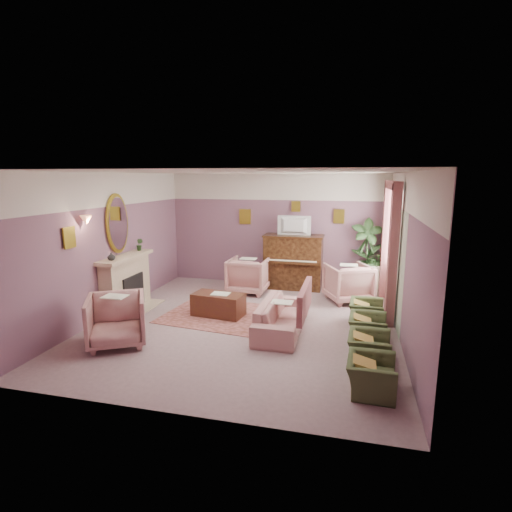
% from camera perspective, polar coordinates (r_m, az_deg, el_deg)
% --- Properties ---
extents(floor, '(5.50, 6.00, 0.01)m').
position_cam_1_polar(floor, '(7.62, -1.57, -9.65)').
color(floor, gray).
rests_on(floor, ground).
extents(ceiling, '(5.50, 6.00, 0.01)m').
position_cam_1_polar(ceiling, '(7.12, -1.70, 11.91)').
color(ceiling, beige).
rests_on(ceiling, wall_back).
extents(wall_back, '(5.50, 0.02, 2.80)m').
position_cam_1_polar(wall_back, '(10.13, 2.88, 3.76)').
color(wall_back, '#634B64').
rests_on(wall_back, floor).
extents(wall_front, '(5.50, 0.02, 2.80)m').
position_cam_1_polar(wall_front, '(4.50, -11.87, -6.01)').
color(wall_front, '#634B64').
rests_on(wall_front, floor).
extents(wall_left, '(0.02, 6.00, 2.80)m').
position_cam_1_polar(wall_left, '(8.39, -20.06, 1.53)').
color(wall_left, '#634B64').
rests_on(wall_left, floor).
extents(wall_right, '(0.02, 6.00, 2.80)m').
position_cam_1_polar(wall_right, '(7.04, 20.50, -0.25)').
color(wall_right, '#634B64').
rests_on(wall_right, floor).
extents(picture_rail_band, '(5.50, 0.01, 0.65)m').
position_cam_1_polar(picture_rail_band, '(10.04, 2.93, 9.84)').
color(picture_rail_band, beige).
rests_on(picture_rail_band, wall_back).
extents(stripe_panel, '(0.01, 3.00, 2.15)m').
position_cam_1_polar(stripe_panel, '(8.37, 19.26, -0.71)').
color(stripe_panel, '#A9B89D').
rests_on(stripe_panel, wall_right).
extents(fireplace_surround, '(0.30, 1.40, 1.10)m').
position_cam_1_polar(fireplace_surround, '(8.64, -18.07, -3.85)').
color(fireplace_surround, '#CAB490').
rests_on(fireplace_surround, floor).
extents(fireplace_inset, '(0.18, 0.72, 0.68)m').
position_cam_1_polar(fireplace_inset, '(8.63, -17.44, -4.86)').
color(fireplace_inset, black).
rests_on(fireplace_inset, floor).
extents(fire_ember, '(0.06, 0.54, 0.10)m').
position_cam_1_polar(fire_ember, '(8.66, -17.14, -6.03)').
color(fire_ember, orange).
rests_on(fire_ember, floor).
extents(mantel_shelf, '(0.40, 1.55, 0.07)m').
position_cam_1_polar(mantel_shelf, '(8.50, -18.13, -0.15)').
color(mantel_shelf, '#CAB490').
rests_on(mantel_shelf, fireplace_surround).
extents(hearth, '(0.55, 1.50, 0.02)m').
position_cam_1_polar(hearth, '(8.69, -16.72, -7.38)').
color(hearth, '#CAB490').
rests_on(hearth, floor).
extents(mirror_frame, '(0.04, 0.72, 1.20)m').
position_cam_1_polar(mirror_frame, '(8.47, -19.22, 4.41)').
color(mirror_frame, '#AB9729').
rests_on(mirror_frame, wall_left).
extents(mirror_glass, '(0.01, 0.60, 1.06)m').
position_cam_1_polar(mirror_glass, '(8.46, -19.07, 4.41)').
color(mirror_glass, white).
rests_on(mirror_glass, wall_left).
extents(sconce_shade, '(0.20, 0.20, 0.16)m').
position_cam_1_polar(sconce_shade, '(7.55, -23.10, 4.75)').
color(sconce_shade, '#EC9262').
rests_on(sconce_shade, wall_left).
extents(piano, '(1.40, 0.60, 1.30)m').
position_cam_1_polar(piano, '(9.86, 5.34, -0.91)').
color(piano, '#39200F').
rests_on(piano, floor).
extents(piano_keyshelf, '(1.30, 0.12, 0.06)m').
position_cam_1_polar(piano_keyshelf, '(9.51, 5.03, -0.92)').
color(piano_keyshelf, '#39200F').
rests_on(piano_keyshelf, piano).
extents(piano_keys, '(1.20, 0.08, 0.02)m').
position_cam_1_polar(piano_keys, '(9.50, 5.04, -0.69)').
color(piano_keys, white).
rests_on(piano_keys, piano).
extents(piano_top, '(1.45, 0.65, 0.04)m').
position_cam_1_polar(piano_top, '(9.75, 5.41, 2.89)').
color(piano_top, '#39200F').
rests_on(piano_top, piano).
extents(television, '(0.80, 0.12, 0.48)m').
position_cam_1_polar(television, '(9.66, 5.40, 4.55)').
color(television, black).
rests_on(television, piano).
extents(print_back_left, '(0.30, 0.03, 0.38)m').
position_cam_1_polar(print_back_left, '(10.23, -1.57, 5.65)').
color(print_back_left, '#AB9729').
rests_on(print_back_left, wall_back).
extents(print_back_right, '(0.26, 0.03, 0.34)m').
position_cam_1_polar(print_back_right, '(9.87, 11.77, 5.56)').
color(print_back_right, '#AB9729').
rests_on(print_back_right, wall_back).
extents(print_back_mid, '(0.22, 0.03, 0.26)m').
position_cam_1_polar(print_back_mid, '(9.95, 5.72, 7.05)').
color(print_back_mid, '#AB9729').
rests_on(print_back_mid, wall_back).
extents(print_left_wall, '(0.03, 0.28, 0.36)m').
position_cam_1_polar(print_left_wall, '(7.37, -25.12, 2.40)').
color(print_left_wall, '#AB9729').
rests_on(print_left_wall, wall_left).
extents(window_blind, '(0.03, 1.40, 1.80)m').
position_cam_1_polar(window_blind, '(8.51, 19.14, 3.76)').
color(window_blind, silver).
rests_on(window_blind, wall_right).
extents(curtain_left, '(0.16, 0.34, 2.60)m').
position_cam_1_polar(curtain_left, '(7.66, 18.96, -0.03)').
color(curtain_left, '#8B494D').
rests_on(curtain_left, floor).
extents(curtain_right, '(0.16, 0.34, 2.60)m').
position_cam_1_polar(curtain_right, '(9.47, 18.02, 2.08)').
color(curtain_right, '#8B494D').
rests_on(curtain_right, floor).
extents(pelmet, '(0.16, 2.20, 0.16)m').
position_cam_1_polar(pelmet, '(8.45, 18.97, 9.58)').
color(pelmet, '#8B494D').
rests_on(pelmet, wall_right).
extents(mantel_plant, '(0.16, 0.16, 0.28)m').
position_cam_1_polar(mantel_plant, '(8.93, -16.30, 1.59)').
color(mantel_plant, '#274721').
rests_on(mantel_plant, mantel_shelf).
extents(mantel_vase, '(0.16, 0.16, 0.16)m').
position_cam_1_polar(mantel_vase, '(8.06, -19.97, -0.07)').
color(mantel_vase, beige).
rests_on(mantel_vase, mantel_shelf).
extents(area_rug, '(2.69, 2.07, 0.01)m').
position_cam_1_polar(area_rug, '(8.05, -3.86, -8.46)').
color(area_rug, '#97534C').
rests_on(area_rug, floor).
extents(coffee_table, '(1.06, 0.63, 0.45)m').
position_cam_1_polar(coffee_table, '(8.01, -5.40, -6.94)').
color(coffee_table, '#492517').
rests_on(coffee_table, floor).
extents(table_paper, '(0.35, 0.28, 0.01)m').
position_cam_1_polar(table_paper, '(7.92, -5.09, -5.39)').
color(table_paper, beige).
rests_on(table_paper, coffee_table).
extents(sofa, '(0.62, 1.87, 0.75)m').
position_cam_1_polar(sofa, '(7.19, 3.73, -7.78)').
color(sofa, tan).
rests_on(sofa, floor).
extents(sofa_throw, '(0.09, 1.41, 0.52)m').
position_cam_1_polar(sofa_throw, '(7.06, 6.97, -6.28)').
color(sofa_throw, '#8B494D').
rests_on(sofa_throw, sofa).
extents(floral_armchair_left, '(0.89, 0.89, 0.92)m').
position_cam_1_polar(floral_armchair_left, '(9.49, -1.10, -2.51)').
color(floral_armchair_left, tan).
rests_on(floral_armchair_left, floor).
extents(floral_armchair_right, '(0.89, 0.89, 0.92)m').
position_cam_1_polar(floral_armchair_right, '(9.06, 13.03, -3.47)').
color(floral_armchair_right, tan).
rests_on(floral_armchair_right, floor).
extents(floral_armchair_front, '(0.89, 0.89, 0.92)m').
position_cam_1_polar(floral_armchair_front, '(6.96, -19.32, -8.30)').
color(floral_armchair_front, tan).
rests_on(floral_armchair_front, floor).
extents(olive_chair_a, '(0.49, 0.70, 0.60)m').
position_cam_1_polar(olive_chair_a, '(5.48, 16.15, -15.36)').
color(olive_chair_a, '#44532D').
rests_on(olive_chair_a, floor).
extents(olive_chair_b, '(0.49, 0.70, 0.60)m').
position_cam_1_polar(olive_chair_b, '(6.23, 15.87, -12.02)').
color(olive_chair_b, '#44532D').
rests_on(olive_chair_b, floor).
extents(olive_chair_c, '(0.49, 0.70, 0.60)m').
position_cam_1_polar(olive_chair_c, '(6.99, 15.65, -9.40)').
color(olive_chair_c, '#44532D').
rests_on(olive_chair_c, floor).
extents(olive_chair_d, '(0.49, 0.70, 0.60)m').
position_cam_1_polar(olive_chair_d, '(7.76, 15.48, -7.30)').
color(olive_chair_d, '#44532D').
rests_on(olive_chair_d, floor).
extents(side_table, '(0.52, 0.52, 0.70)m').
position_cam_1_polar(side_table, '(9.80, 16.21, -3.19)').
color(side_table, white).
rests_on(side_table, floor).
extents(side_plant_big, '(0.30, 0.30, 0.34)m').
position_cam_1_polar(side_plant_big, '(9.69, 16.37, -0.21)').
color(side_plant_big, '#274721').
rests_on(side_plant_big, side_table).
extents(side_plant_small, '(0.16, 0.16, 0.28)m').
position_cam_1_polar(side_plant_small, '(9.61, 17.10, -0.53)').
color(side_plant_small, '#274721').
rests_on(side_plant_small, side_table).
extents(palm_pot, '(0.34, 0.34, 0.34)m').
position_cam_1_polar(palm_pot, '(9.86, 15.29, -4.14)').
color(palm_pot, '#8D5E42').
rests_on(palm_pot, floor).
extents(palm_plant, '(0.76, 0.76, 1.44)m').
position_cam_1_polar(palm_plant, '(9.67, 15.56, 0.96)').
color(palm_plant, '#274721').
rests_on(palm_plant, palm_pot).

